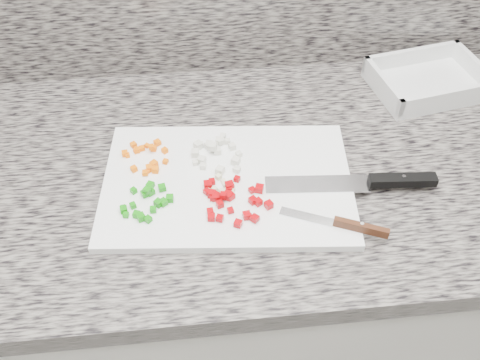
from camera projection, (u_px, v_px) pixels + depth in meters
The scene contains 11 objects.
cabinet at pixel (251, 296), 1.32m from camera, with size 3.92×0.62×0.86m, color silver.
countertop at pixel (255, 168), 1.00m from camera, with size 3.96×0.64×0.04m, color slate.
cutting_board at pixel (227, 183), 0.93m from camera, with size 0.43×0.29×0.01m, color white.
carrot_pile at pixel (147, 157), 0.96m from camera, with size 0.08×0.09×0.02m.
onion_pile at pixel (216, 152), 0.96m from camera, with size 0.09×0.11×0.02m.
green_pepper_pile at pixel (148, 201), 0.88m from camera, with size 0.09×0.09×0.02m.
red_pepper_pile at pixel (231, 199), 0.89m from camera, with size 0.11×0.11×0.02m.
garlic_pile at pixel (222, 189), 0.91m from camera, with size 0.05×0.06×0.01m.
chef_knife at pixel (373, 182), 0.92m from camera, with size 0.29×0.05×0.02m.
paring_knife at pixel (347, 225), 0.85m from camera, with size 0.17×0.08×0.02m.
tray at pixel (428, 82), 1.12m from camera, with size 0.25×0.20×0.05m.
Camera 1 is at (-0.10, 0.75, 1.59)m, focal length 40.00 mm.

